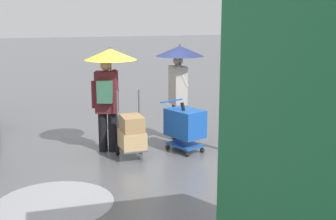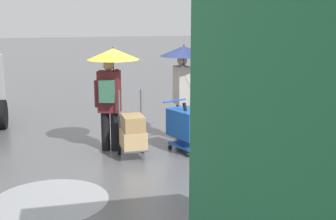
# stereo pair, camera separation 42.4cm
# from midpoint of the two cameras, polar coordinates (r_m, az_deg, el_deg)

# --- Properties ---
(ground_plane) EXTENTS (90.00, 90.00, 0.00)m
(ground_plane) POSITION_cam_midpoint_polar(r_m,az_deg,el_deg) (8.87, -4.62, -6.12)
(ground_plane) COLOR #5B5B5E
(slush_patch_near_cluster) EXTENTS (1.79, 1.79, 0.01)m
(slush_patch_near_cluster) POSITION_cam_midpoint_polar(r_m,az_deg,el_deg) (7.10, -16.07, -11.40)
(slush_patch_near_cluster) COLOR #999BA0
(slush_patch_near_cluster) RESTS_ON ground
(slush_patch_under_van) EXTENTS (2.58, 2.58, 0.01)m
(slush_patch_under_van) POSITION_cam_midpoint_polar(r_m,az_deg,el_deg) (7.68, 17.35, -9.63)
(slush_patch_under_van) COLOR #999BA0
(slush_patch_under_van) RESTS_ON ground
(shopping_cart_vendor) EXTENTS (0.82, 0.97, 1.04)m
(shopping_cart_vendor) POSITION_cam_midpoint_polar(r_m,az_deg,el_deg) (9.10, 0.85, -1.87)
(shopping_cart_vendor) COLOR #1951B2
(shopping_cart_vendor) RESTS_ON ground
(hand_dolly_boxes) EXTENTS (0.53, 0.70, 1.32)m
(hand_dolly_boxes) POSITION_cam_midpoint_polar(r_m,az_deg,el_deg) (8.71, -6.03, -3.01)
(hand_dolly_boxes) COLOR #515156
(hand_dolly_boxes) RESTS_ON ground
(pedestrian_pink_side) EXTENTS (1.04, 1.04, 2.15)m
(pedestrian_pink_side) POSITION_cam_midpoint_polar(r_m,az_deg,el_deg) (9.72, 0.16, 5.15)
(pedestrian_pink_side) COLOR black
(pedestrian_pink_side) RESTS_ON ground
(pedestrian_black_side) EXTENTS (1.04, 1.04, 2.15)m
(pedestrian_black_side) POSITION_cam_midpoint_polar(r_m,az_deg,el_deg) (9.00, -8.94, 4.32)
(pedestrian_black_side) COLOR black
(pedestrian_black_side) RESTS_ON ground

